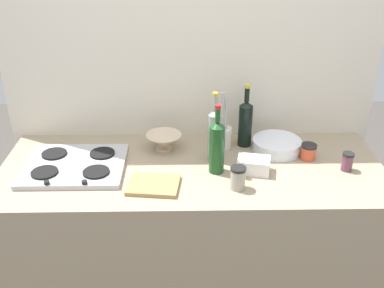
{
  "coord_description": "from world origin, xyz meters",
  "views": [
    {
      "loc": [
        -0.03,
        -1.84,
        1.97
      ],
      "look_at": [
        0.0,
        0.0,
        1.02
      ],
      "focal_mm": 42.41,
      "sensor_mm": 36.0,
      "label": 1
    }
  ],
  "objects_px": {
    "condiment_jar_spare": "(308,152)",
    "plate_stack": "(277,145)",
    "wine_bottle_mid_left": "(215,134)",
    "cutting_board": "(154,185)",
    "mixing_bowl": "(164,141)",
    "utensil_crock": "(223,135)",
    "stovetop_hob": "(75,165)",
    "condiment_jar_rear": "(347,162)",
    "condiment_jar_front": "(238,178)",
    "wine_bottle_leftmost": "(245,122)",
    "butter_dish": "(254,165)",
    "wine_bottle_mid_right": "(217,146)"
  },
  "relations": [
    {
      "from": "wine_bottle_mid_right",
      "to": "wine_bottle_mid_left",
      "type": "bearing_deg",
      "value": 91.55
    },
    {
      "from": "condiment_jar_front",
      "to": "condiment_jar_rear",
      "type": "bearing_deg",
      "value": 15.67
    },
    {
      "from": "stovetop_hob",
      "to": "condiment_jar_front",
      "type": "distance_m",
      "value": 0.76
    },
    {
      "from": "butter_dish",
      "to": "condiment_jar_rear",
      "type": "height_order",
      "value": "condiment_jar_rear"
    },
    {
      "from": "stovetop_hob",
      "to": "cutting_board",
      "type": "height_order",
      "value": "stovetop_hob"
    },
    {
      "from": "wine_bottle_mid_left",
      "to": "condiment_jar_rear",
      "type": "xyz_separation_m",
      "value": [
        0.61,
        -0.12,
        -0.09
      ]
    },
    {
      "from": "wine_bottle_leftmost",
      "to": "wine_bottle_mid_left",
      "type": "relative_size",
      "value": 0.95
    },
    {
      "from": "condiment_jar_front",
      "to": "utensil_crock",
      "type": "bearing_deg",
      "value": 95.04
    },
    {
      "from": "stovetop_hob",
      "to": "condiment_jar_rear",
      "type": "xyz_separation_m",
      "value": [
        1.26,
        -0.04,
        0.03
      ]
    },
    {
      "from": "condiment_jar_front",
      "to": "cutting_board",
      "type": "xyz_separation_m",
      "value": [
        -0.36,
        0.02,
        -0.04
      ]
    },
    {
      "from": "wine_bottle_mid_left",
      "to": "condiment_jar_front",
      "type": "height_order",
      "value": "wine_bottle_mid_left"
    },
    {
      "from": "plate_stack",
      "to": "condiment_jar_spare",
      "type": "bearing_deg",
      "value": -33.31
    },
    {
      "from": "wine_bottle_mid_left",
      "to": "butter_dish",
      "type": "height_order",
      "value": "wine_bottle_mid_left"
    },
    {
      "from": "butter_dish",
      "to": "utensil_crock",
      "type": "bearing_deg",
      "value": 116.27
    },
    {
      "from": "stovetop_hob",
      "to": "wine_bottle_mid_left",
      "type": "distance_m",
      "value": 0.67
    },
    {
      "from": "wine_bottle_leftmost",
      "to": "utensil_crock",
      "type": "xyz_separation_m",
      "value": [
        -0.11,
        -0.03,
        -0.06
      ]
    },
    {
      "from": "utensil_crock",
      "to": "cutting_board",
      "type": "bearing_deg",
      "value": -132.15
    },
    {
      "from": "stovetop_hob",
      "to": "wine_bottle_mid_right",
      "type": "xyz_separation_m",
      "value": [
        0.66,
        -0.04,
        0.12
      ]
    },
    {
      "from": "plate_stack",
      "to": "wine_bottle_leftmost",
      "type": "height_order",
      "value": "wine_bottle_leftmost"
    },
    {
      "from": "stovetop_hob",
      "to": "mixing_bowl",
      "type": "bearing_deg",
      "value": 23.21
    },
    {
      "from": "wine_bottle_mid_right",
      "to": "butter_dish",
      "type": "xyz_separation_m",
      "value": [
        0.17,
        -0.01,
        -0.1
      ]
    },
    {
      "from": "wine_bottle_leftmost",
      "to": "plate_stack",
      "type": "bearing_deg",
      "value": -23.11
    },
    {
      "from": "wine_bottle_mid_left",
      "to": "cutting_board",
      "type": "height_order",
      "value": "wine_bottle_mid_left"
    },
    {
      "from": "stovetop_hob",
      "to": "wine_bottle_leftmost",
      "type": "bearing_deg",
      "value": 15.17
    },
    {
      "from": "mixing_bowl",
      "to": "utensil_crock",
      "type": "height_order",
      "value": "utensil_crock"
    },
    {
      "from": "plate_stack",
      "to": "butter_dish",
      "type": "relative_size",
      "value": 1.69
    },
    {
      "from": "wine_bottle_mid_right",
      "to": "condiment_jar_rear",
      "type": "distance_m",
      "value": 0.61
    },
    {
      "from": "utensil_crock",
      "to": "wine_bottle_mid_right",
      "type": "bearing_deg",
      "value": -101.56
    },
    {
      "from": "stovetop_hob",
      "to": "mixing_bowl",
      "type": "xyz_separation_m",
      "value": [
        0.41,
        0.18,
        0.03
      ]
    },
    {
      "from": "plate_stack",
      "to": "wine_bottle_mid_left",
      "type": "relative_size",
      "value": 0.72
    },
    {
      "from": "butter_dish",
      "to": "cutting_board",
      "type": "distance_m",
      "value": 0.47
    },
    {
      "from": "condiment_jar_front",
      "to": "cutting_board",
      "type": "bearing_deg",
      "value": 177.01
    },
    {
      "from": "stovetop_hob",
      "to": "wine_bottle_leftmost",
      "type": "xyz_separation_m",
      "value": [
        0.82,
        0.22,
        0.11
      ]
    },
    {
      "from": "wine_bottle_mid_left",
      "to": "condiment_jar_spare",
      "type": "relative_size",
      "value": 4.42
    },
    {
      "from": "wine_bottle_mid_right",
      "to": "cutting_board",
      "type": "relative_size",
      "value": 1.5
    },
    {
      "from": "condiment_jar_rear",
      "to": "mixing_bowl",
      "type": "bearing_deg",
      "value": 165.69
    },
    {
      "from": "wine_bottle_leftmost",
      "to": "utensil_crock",
      "type": "distance_m",
      "value": 0.13
    },
    {
      "from": "stovetop_hob",
      "to": "condiment_jar_rear",
      "type": "bearing_deg",
      "value": -1.88
    },
    {
      "from": "plate_stack",
      "to": "butter_dish",
      "type": "distance_m",
      "value": 0.25
    },
    {
      "from": "wine_bottle_mid_left",
      "to": "butter_dish",
      "type": "bearing_deg",
      "value": -36.06
    },
    {
      "from": "plate_stack",
      "to": "condiment_jar_spare",
      "type": "xyz_separation_m",
      "value": [
        0.13,
        -0.09,
        0.01
      ]
    },
    {
      "from": "utensil_crock",
      "to": "condiment_jar_front",
      "type": "bearing_deg",
      "value": -84.96
    },
    {
      "from": "butter_dish",
      "to": "cutting_board",
      "type": "xyz_separation_m",
      "value": [
        -0.45,
        -0.12,
        -0.03
      ]
    },
    {
      "from": "wine_bottle_mid_right",
      "to": "butter_dish",
      "type": "bearing_deg",
      "value": -2.77
    },
    {
      "from": "utensil_crock",
      "to": "wine_bottle_leftmost",
      "type": "bearing_deg",
      "value": 12.96
    },
    {
      "from": "wine_bottle_leftmost",
      "to": "condiment_jar_front",
      "type": "height_order",
      "value": "wine_bottle_leftmost"
    },
    {
      "from": "stovetop_hob",
      "to": "cutting_board",
      "type": "xyz_separation_m",
      "value": [
        0.38,
        -0.17,
        -0.01
      ]
    },
    {
      "from": "condiment_jar_spare",
      "to": "plate_stack",
      "type": "bearing_deg",
      "value": 146.69
    },
    {
      "from": "plate_stack",
      "to": "butter_dish",
      "type": "height_order",
      "value": "butter_dish"
    },
    {
      "from": "stovetop_hob",
      "to": "butter_dish",
      "type": "height_order",
      "value": "butter_dish"
    }
  ]
}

